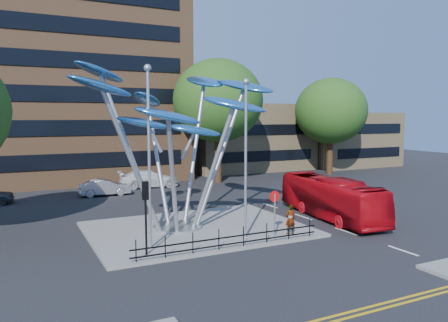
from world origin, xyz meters
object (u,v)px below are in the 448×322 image
leaf_sculpture (174,110)px  parked_car_mid (105,187)px  tree_far (331,111)px  street_lamp_right (246,144)px  street_lamp_left (149,141)px  no_entry_sign_island (275,205)px  tree_right (218,101)px  red_bus (331,198)px  traffic_light_island (146,202)px  pedestrian (290,219)px  parked_car_right (149,179)px

leaf_sculpture → parked_car_mid: (-1.46, 12.89, -6.19)m
parked_car_mid → tree_far: bearing=-81.3°
street_lamp_right → street_lamp_left: bearing=174.3°
leaf_sculpture → parked_car_mid: bearing=96.4°
leaf_sculpture → no_entry_sign_island: 7.71m
no_entry_sign_island → tree_right: bearing=72.9°
tree_right → red_bus: tree_right is taller
tree_right → parked_car_mid: bearing=-168.1°
tree_far → street_lamp_right: size_ratio=1.30×
traffic_light_island → red_bus: size_ratio=0.36×
street_lamp_left → traffic_light_island: (-0.50, -1.00, -2.74)m
no_entry_sign_island → pedestrian: 1.31m
tree_far → pedestrian: tree_far is taller
traffic_light_island → parked_car_mid: bearing=85.1°
traffic_light_island → parked_car_mid: size_ratio=0.83×
parked_car_right → street_lamp_right: bearing=-175.3°
tree_right → no_entry_sign_island: size_ratio=4.94×
traffic_light_island → no_entry_sign_island: bearing=0.1°
street_lamp_left → pedestrian: 8.75m
tree_far → red_bus: 22.86m
no_entry_sign_island → red_bus: 6.39m
tree_far → red_bus: bearing=-129.7°
leaf_sculpture → parked_car_right: leaf_sculpture is taller
red_bus → no_entry_sign_island: bearing=-150.1°
no_entry_sign_island → parked_car_right: (-1.03, 19.60, -1.03)m
street_lamp_left → tree_right: bearing=56.0°
leaf_sculpture → no_entry_sign_island: (4.07, -4.16, -5.06)m
tree_far → parked_car_mid: 26.43m
street_lamp_right → parked_car_mid: size_ratio=2.02×
red_bus → parked_car_right: red_bus is taller
parked_car_mid → no_entry_sign_island: bearing=-158.8°
red_bus → parked_car_mid: size_ratio=2.28×
tree_far → leaf_sculpture: (-24.07, -15.32, -0.23)m
street_lamp_left → street_lamp_right: (5.00, -0.50, -0.26)m
tree_right → traffic_light_island: 24.06m
tree_right → no_entry_sign_island: (-6.00, -19.48, -6.22)m
parked_car_right → no_entry_sign_island: bearing=-170.9°
street_lamp_left → traffic_light_island: 2.96m
traffic_light_island → no_entry_sign_island: (7.00, 0.02, -0.80)m
street_lamp_left → red_bus: size_ratio=0.94×
tree_far → pedestrian: (-19.00, -19.50, -6.14)m
no_entry_sign_island → parked_car_mid: size_ratio=0.60×
leaf_sculpture → street_lamp_left: size_ratio=1.45×
traffic_light_island → no_entry_sign_island: 7.05m
no_entry_sign_island → parked_car_right: 19.65m
parked_car_right → tree_right: bearing=-84.8°
leaf_sculpture → street_lamp_right: bearing=-55.1°
tree_right → leaf_sculpture: size_ratio=0.95×
parked_car_mid → red_bus: bearing=-138.7°
street_lamp_right → pedestrian: street_lamp_right is taller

